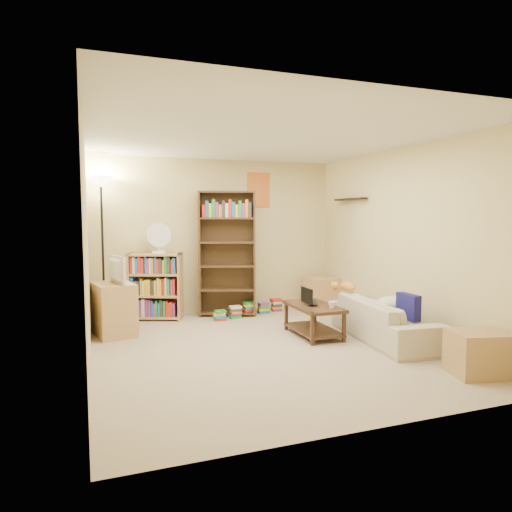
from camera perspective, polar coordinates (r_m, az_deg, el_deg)
name	(u,v)px	position (r m, az deg, el deg)	size (l,w,h in m)	color
room	(267,213)	(5.40, 1.38, 5.44)	(4.50, 4.54, 2.52)	tan
sofa	(385,320)	(6.12, 15.79, -7.65)	(0.88, 1.85, 0.52)	#B8AE98
navy_pillow	(408,307)	(5.79, 18.49, -6.03)	(0.34, 0.10, 0.31)	navy
cream_blanket	(392,304)	(6.18, 16.68, -5.78)	(0.48, 0.34, 0.21)	silver
tabby_cat	(345,287)	(6.55, 11.11, -3.77)	(0.41, 0.18, 0.14)	orange
coffee_table	(314,316)	(6.12, 7.22, -7.46)	(0.53, 0.94, 0.41)	#422419
laptop	(316,303)	(6.15, 7.49, -5.86)	(0.34, 0.40, 0.03)	black
laptop_screen	(307,296)	(6.07, 6.37, -4.93)	(0.01, 0.31, 0.21)	white
mug	(332,305)	(5.91, 9.46, -6.04)	(0.11, 0.11, 0.09)	white
tv_remote	(311,300)	(6.41, 6.83, -5.45)	(0.05, 0.17, 0.02)	black
tv_stand	(114,309)	(6.38, -17.34, -6.37)	(0.47, 0.65, 0.70)	tan
television	(113,270)	(6.30, -17.47, -1.63)	(0.21, 0.63, 0.36)	black
tall_bookshelf	(227,250)	(7.21, -3.60, 0.69)	(0.93, 0.57, 1.97)	#46301B
short_bookshelf	(155,286)	(7.15, -12.45, -3.74)	(0.85, 0.58, 1.02)	tan
desk_fan	(159,238)	(7.04, -12.06, 2.22)	(0.36, 0.20, 0.46)	white
floor_lamp	(101,206)	(7.07, -18.75, 5.89)	(0.37, 0.37, 2.16)	black
side_table	(321,293)	(7.90, 8.15, -4.61)	(0.47, 0.47, 0.54)	tan
end_cabinet	(479,353)	(5.14, 26.05, -10.88)	(0.53, 0.44, 0.44)	#B07E55
book_stacks	(251,309)	(7.33, -0.66, -6.69)	(1.26, 0.50, 0.22)	red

